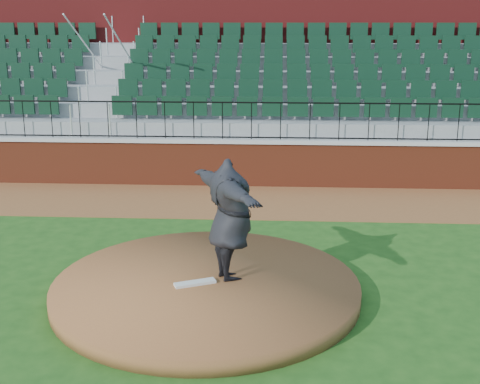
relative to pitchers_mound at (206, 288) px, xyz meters
name	(u,v)px	position (x,y,z in m)	size (l,w,h in m)	color
ground	(235,288)	(0.46, 0.30, -0.12)	(90.00, 90.00, 0.00)	#1D4814
warning_track	(249,201)	(0.46, 5.70, -0.12)	(34.00, 3.20, 0.01)	brown
field_wall	(251,164)	(0.46, 7.30, 0.47)	(34.00, 0.35, 1.20)	maroon
wall_cap	(251,141)	(0.46, 7.30, 1.12)	(34.00, 0.45, 0.10)	#B7B7B7
wall_railing	(251,121)	(0.46, 7.30, 1.67)	(34.00, 0.05, 1.00)	black
seating_stands	(255,92)	(0.46, 10.02, 2.18)	(34.00, 5.10, 4.60)	gray
concourse_wall	(258,70)	(0.46, 12.82, 2.62)	(34.00, 0.50, 5.50)	maroon
pitchers_mound	(206,288)	(0.00, 0.00, 0.00)	(5.08, 5.08, 0.25)	brown
pitching_rubber	(195,283)	(-0.17, -0.14, 0.15)	(0.68, 0.17, 0.05)	silver
pitcher	(230,220)	(0.39, 0.15, 1.15)	(2.53, 0.69, 2.06)	black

